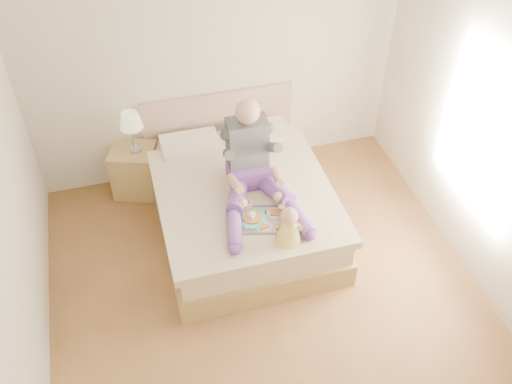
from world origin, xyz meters
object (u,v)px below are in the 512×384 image
object	(u,v)px
nightstand	(135,170)
bed	(240,200)
baby	(289,227)
adult	(252,168)
tray	(262,218)

from	to	relation	value
nightstand	bed	bearing A→B (deg)	-19.23
baby	adult	bearing A→B (deg)	123.08
nightstand	adult	xyz separation A→B (m)	(1.08, -0.99, 0.60)
adult	bed	bearing A→B (deg)	113.27
bed	nightstand	world-z (taller)	bed
adult	tray	world-z (taller)	adult
adult	baby	size ratio (longest dim) A/B	3.00
tray	bed	bearing A→B (deg)	111.03
bed	adult	size ratio (longest dim) A/B	1.90
baby	nightstand	bearing A→B (deg)	147.71
bed	tray	bearing A→B (deg)	-84.90
bed	nightstand	bearing A→B (deg)	141.48
baby	bed	bearing A→B (deg)	125.56
nightstand	adult	bearing A→B (deg)	-23.27
tray	nightstand	bearing A→B (deg)	142.75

